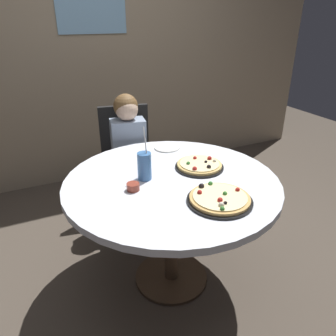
{
  "coord_description": "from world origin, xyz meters",
  "views": [
    {
      "loc": [
        -0.72,
        -1.47,
        1.61
      ],
      "look_at": [
        0.0,
        0.05,
        0.8
      ],
      "focal_mm": 34.29,
      "sensor_mm": 36.0,
      "label": 1
    }
  ],
  "objects_px": {
    "soda_cup": "(144,166)",
    "sauce_bowl": "(133,187)",
    "dining_table": "(172,193)",
    "plate_small": "(167,147)",
    "pizza_veggie": "(199,165)",
    "pizza_cheese": "(220,199)",
    "chair_wooden": "(127,158)",
    "diner_child": "(132,172)"
  },
  "relations": [
    {
      "from": "pizza_cheese",
      "to": "soda_cup",
      "type": "xyz_separation_m",
      "value": [
        -0.25,
        0.4,
        0.06
      ]
    },
    {
      "from": "pizza_veggie",
      "to": "soda_cup",
      "type": "relative_size",
      "value": 0.98
    },
    {
      "from": "dining_table",
      "to": "plate_small",
      "type": "distance_m",
      "value": 0.49
    },
    {
      "from": "dining_table",
      "to": "diner_child",
      "type": "relative_size",
      "value": 1.14
    },
    {
      "from": "chair_wooden",
      "to": "plate_small",
      "type": "bearing_deg",
      "value": -69.69
    },
    {
      "from": "pizza_cheese",
      "to": "pizza_veggie",
      "type": "bearing_deg",
      "value": 74.17
    },
    {
      "from": "chair_wooden",
      "to": "pizza_cheese",
      "type": "height_order",
      "value": "chair_wooden"
    },
    {
      "from": "diner_child",
      "to": "plate_small",
      "type": "distance_m",
      "value": 0.42
    },
    {
      "from": "diner_child",
      "to": "sauce_bowl",
      "type": "height_order",
      "value": "diner_child"
    },
    {
      "from": "pizza_cheese",
      "to": "plate_small",
      "type": "bearing_deg",
      "value": 85.11
    },
    {
      "from": "sauce_bowl",
      "to": "diner_child",
      "type": "bearing_deg",
      "value": 72.32
    },
    {
      "from": "pizza_veggie",
      "to": "pizza_cheese",
      "type": "relative_size",
      "value": 0.89
    },
    {
      "from": "diner_child",
      "to": "soda_cup",
      "type": "relative_size",
      "value": 3.53
    },
    {
      "from": "chair_wooden",
      "to": "pizza_veggie",
      "type": "height_order",
      "value": "chair_wooden"
    },
    {
      "from": "diner_child",
      "to": "plate_small",
      "type": "bearing_deg",
      "value": -53.53
    },
    {
      "from": "pizza_veggie",
      "to": "plate_small",
      "type": "bearing_deg",
      "value": 96.69
    },
    {
      "from": "pizza_veggie",
      "to": "chair_wooden",
      "type": "bearing_deg",
      "value": 104.19
    },
    {
      "from": "soda_cup",
      "to": "sauce_bowl",
      "type": "height_order",
      "value": "soda_cup"
    },
    {
      "from": "pizza_cheese",
      "to": "plate_small",
      "type": "height_order",
      "value": "pizza_cheese"
    },
    {
      "from": "sauce_bowl",
      "to": "chair_wooden",
      "type": "bearing_deg",
      "value": 74.03
    },
    {
      "from": "sauce_bowl",
      "to": "plate_small",
      "type": "height_order",
      "value": "sauce_bowl"
    },
    {
      "from": "dining_table",
      "to": "sauce_bowl",
      "type": "relative_size",
      "value": 17.68
    },
    {
      "from": "dining_table",
      "to": "plate_small",
      "type": "bearing_deg",
      "value": 68.17
    },
    {
      "from": "plate_small",
      "to": "pizza_veggie",
      "type": "bearing_deg",
      "value": -83.31
    },
    {
      "from": "dining_table",
      "to": "soda_cup",
      "type": "height_order",
      "value": "soda_cup"
    },
    {
      "from": "chair_wooden",
      "to": "diner_child",
      "type": "bearing_deg",
      "value": -98.83
    },
    {
      "from": "pizza_cheese",
      "to": "soda_cup",
      "type": "bearing_deg",
      "value": 122.14
    },
    {
      "from": "soda_cup",
      "to": "sauce_bowl",
      "type": "distance_m",
      "value": 0.16
    },
    {
      "from": "diner_child",
      "to": "pizza_cheese",
      "type": "xyz_separation_m",
      "value": [
        0.12,
        -1.02,
        0.28
      ]
    },
    {
      "from": "dining_table",
      "to": "plate_small",
      "type": "height_order",
      "value": "plate_small"
    },
    {
      "from": "dining_table",
      "to": "chair_wooden",
      "type": "xyz_separation_m",
      "value": [
        0.02,
        0.88,
        -0.13
      ]
    },
    {
      "from": "chair_wooden",
      "to": "plate_small",
      "type": "height_order",
      "value": "chair_wooden"
    },
    {
      "from": "dining_table",
      "to": "pizza_cheese",
      "type": "xyz_separation_m",
      "value": [
        0.11,
        -0.32,
        0.11
      ]
    },
    {
      "from": "diner_child",
      "to": "soda_cup",
      "type": "distance_m",
      "value": 0.73
    },
    {
      "from": "plate_small",
      "to": "diner_child",
      "type": "bearing_deg",
      "value": 126.47
    },
    {
      "from": "dining_table",
      "to": "diner_child",
      "type": "xyz_separation_m",
      "value": [
        -0.01,
        0.7,
        -0.17
      ]
    },
    {
      "from": "pizza_cheese",
      "to": "soda_cup",
      "type": "height_order",
      "value": "soda_cup"
    },
    {
      "from": "chair_wooden",
      "to": "pizza_veggie",
      "type": "relative_size",
      "value": 3.18
    },
    {
      "from": "plate_small",
      "to": "chair_wooden",
      "type": "bearing_deg",
      "value": 110.31
    },
    {
      "from": "chair_wooden",
      "to": "soda_cup",
      "type": "distance_m",
      "value": 0.87
    },
    {
      "from": "pizza_cheese",
      "to": "sauce_bowl",
      "type": "xyz_separation_m",
      "value": [
        -0.35,
        0.3,
        0.0
      ]
    },
    {
      "from": "pizza_cheese",
      "to": "soda_cup",
      "type": "distance_m",
      "value": 0.47
    }
  ]
}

